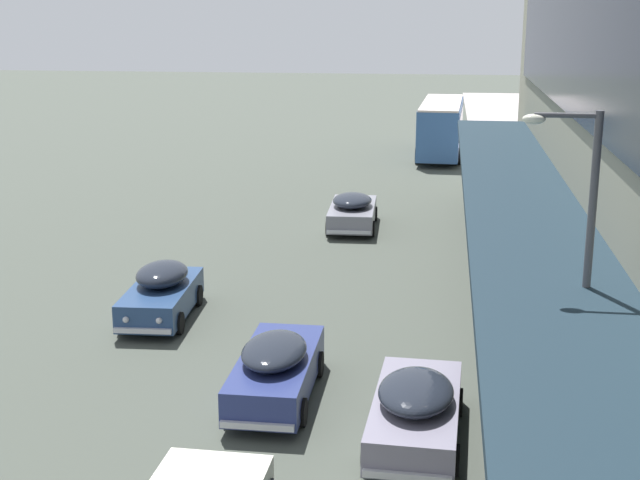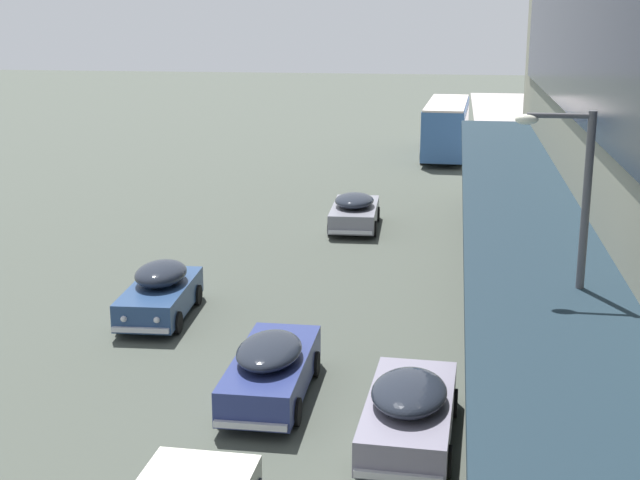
{
  "view_description": "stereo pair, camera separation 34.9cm",
  "coord_description": "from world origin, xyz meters",
  "px_view_note": "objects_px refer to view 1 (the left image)",
  "views": [
    {
      "loc": [
        4.16,
        -8.26,
        8.91
      ],
      "look_at": [
        0.14,
        20.44,
        1.38
      ],
      "focal_mm": 50.0,
      "sensor_mm": 36.0,
      "label": 1
    },
    {
      "loc": [
        4.51,
        -8.21,
        8.91
      ],
      "look_at": [
        0.14,
        20.44,
        1.38
      ],
      "focal_mm": 50.0,
      "sensor_mm": 36.0,
      "label": 2
    }
  ],
  "objects_px": {
    "transit_bus_kerbside_front": "(441,125)",
    "sedan_trailing_mid": "(416,409)",
    "sedan_second_near": "(276,368)",
    "sedan_lead_near": "(162,292)",
    "sedan_oncoming_rear": "(352,211)",
    "street_lamp": "(579,259)"
  },
  "relations": [
    {
      "from": "transit_bus_kerbside_front",
      "to": "sedan_trailing_mid",
      "type": "height_order",
      "value": "transit_bus_kerbside_front"
    },
    {
      "from": "sedan_second_near",
      "to": "sedan_trailing_mid",
      "type": "relative_size",
      "value": 1.0
    },
    {
      "from": "transit_bus_kerbside_front",
      "to": "sedan_lead_near",
      "type": "bearing_deg",
      "value": -104.08
    },
    {
      "from": "sedan_oncoming_rear",
      "to": "street_lamp",
      "type": "distance_m",
      "value": 20.2
    },
    {
      "from": "transit_bus_kerbside_front",
      "to": "street_lamp",
      "type": "height_order",
      "value": "street_lamp"
    },
    {
      "from": "transit_bus_kerbside_front",
      "to": "sedan_second_near",
      "type": "bearing_deg",
      "value": -95.47
    },
    {
      "from": "sedan_oncoming_rear",
      "to": "sedan_trailing_mid",
      "type": "distance_m",
      "value": 19.01
    },
    {
      "from": "transit_bus_kerbside_front",
      "to": "street_lamp",
      "type": "bearing_deg",
      "value": -85.7
    },
    {
      "from": "transit_bus_kerbside_front",
      "to": "sedan_oncoming_rear",
      "type": "height_order",
      "value": "transit_bus_kerbside_front"
    },
    {
      "from": "sedan_trailing_mid",
      "to": "street_lamp",
      "type": "xyz_separation_m",
      "value": [
        3.09,
        -0.14,
        3.44
      ]
    },
    {
      "from": "street_lamp",
      "to": "transit_bus_kerbside_front",
      "type": "bearing_deg",
      "value": 94.3
    },
    {
      "from": "sedan_trailing_mid",
      "to": "sedan_lead_near",
      "type": "bearing_deg",
      "value": 138.61
    },
    {
      "from": "sedan_lead_near",
      "to": "sedan_second_near",
      "type": "bearing_deg",
      "value": -49.21
    },
    {
      "from": "transit_bus_kerbside_front",
      "to": "street_lamp",
      "type": "distance_m",
      "value": 38.72
    },
    {
      "from": "sedan_oncoming_rear",
      "to": "street_lamp",
      "type": "height_order",
      "value": "street_lamp"
    },
    {
      "from": "sedan_second_near",
      "to": "sedan_oncoming_rear",
      "type": "bearing_deg",
      "value": 89.9
    },
    {
      "from": "sedan_oncoming_rear",
      "to": "street_lamp",
      "type": "xyz_separation_m",
      "value": [
        6.38,
        -18.86,
        3.43
      ]
    },
    {
      "from": "sedan_second_near",
      "to": "sedan_oncoming_rear",
      "type": "distance_m",
      "value": 17.02
    },
    {
      "from": "transit_bus_kerbside_front",
      "to": "sedan_trailing_mid",
      "type": "xyz_separation_m",
      "value": [
        -0.19,
        -38.41,
        -1.2
      ]
    },
    {
      "from": "sedan_lead_near",
      "to": "transit_bus_kerbside_front",
      "type": "bearing_deg",
      "value": 75.92
    },
    {
      "from": "street_lamp",
      "to": "sedan_trailing_mid",
      "type": "bearing_deg",
      "value": 177.48
    },
    {
      "from": "transit_bus_kerbside_front",
      "to": "sedan_lead_near",
      "type": "xyz_separation_m",
      "value": [
        -7.92,
        -31.59,
        -1.14
      ]
    }
  ]
}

